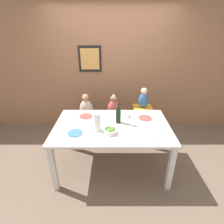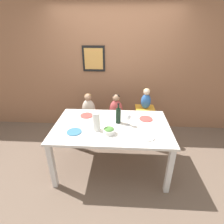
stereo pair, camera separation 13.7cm
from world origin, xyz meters
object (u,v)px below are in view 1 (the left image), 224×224
person_baby_right (143,98)px  dinner_plate_front_left (75,133)px  chair_far_left (87,122)px  person_child_left (86,108)px  chair_far_center (114,122)px  wine_bottle (118,115)px  person_child_center (114,108)px  dinner_plate_back_left (86,116)px  dinner_plate_back_right (145,118)px  wine_glass_near (129,117)px  chair_right_highchair (142,114)px  dinner_plate_front_right (149,136)px  salad_bowl_large (110,131)px  paper_towel_roll (97,122)px

person_baby_right → dinner_plate_front_left: person_baby_right is taller
chair_far_left → person_child_left: (0.00, 0.00, 0.31)m
chair_far_center → wine_bottle: wine_bottle is taller
wine_bottle → person_child_center: bearing=94.7°
chair_far_left → dinner_plate_back_left: (0.07, -0.53, 0.41)m
person_child_left → dinner_plate_back_right: 1.19m
person_child_center → dinner_plate_front_left: (-0.54, -1.03, 0.10)m
person_child_left → dinner_plate_back_right: size_ratio=2.55×
person_child_center → wine_glass_near: bearing=-75.3°
dinner_plate_back_left → person_child_left: bearing=97.4°
chair_right_highchair → chair_far_left: bearing=-180.0°
chair_right_highchair → wine_glass_near: bearing=-113.8°
chair_right_highchair → dinner_plate_front_left: size_ratio=3.39×
person_baby_right → person_child_left: bearing=-180.0°
chair_far_center → person_child_left: person_child_left is taller
chair_far_center → wine_glass_near: size_ratio=2.39×
chair_right_highchair → person_child_left: size_ratio=1.33×
person_child_left → dinner_plate_back_right: (1.03, -0.59, 0.10)m
person_child_center → wine_glass_near: size_ratio=2.83×
chair_right_highchair → dinner_plate_front_right: (-0.10, -1.10, 0.23)m
wine_bottle → dinner_plate_back_left: wine_bottle is taller
dinner_plate_back_left → dinner_plate_front_right: 1.08m
chair_far_center → dinner_plate_front_right: dinner_plate_front_right is taller
dinner_plate_front_left → person_baby_right: bearing=43.0°
salad_bowl_large → chair_far_left: bearing=114.6°
person_child_center → dinner_plate_back_left: size_ratio=2.55×
person_child_center → dinner_plate_front_left: 1.17m
chair_far_left → chair_right_highchair: chair_right_highchair is taller
chair_far_center → dinner_plate_back_right: bearing=-50.0°
paper_towel_roll → wine_bottle: bearing=36.9°
chair_far_left → wine_bottle: (0.59, -0.73, 0.53)m
wine_bottle → paper_towel_roll: 0.38m
person_child_center → dinner_plate_front_left: person_child_center is taller
chair_far_left → dinner_plate_front_right: (0.99, -1.10, 0.41)m
dinner_plate_front_left → wine_glass_near: bearing=17.2°
person_baby_right → wine_bottle: size_ratio=1.21×
person_child_left → paper_towel_roll: bearing=-73.0°
chair_far_left → dinner_plate_back_left: size_ratio=2.15×
person_baby_right → dinner_plate_back_left: bearing=-152.7°
wine_glass_near → dinner_plate_front_right: 0.41m
person_baby_right → person_child_center: bearing=-180.0°
person_child_center → dinner_plate_back_left: (-0.46, -0.53, 0.10)m
chair_far_center → person_child_left: size_ratio=0.84×
paper_towel_roll → salad_bowl_large: size_ratio=1.65×
chair_far_left → wine_bottle: wine_bottle is taller
person_child_left → dinner_plate_back_right: bearing=-29.9°
person_baby_right → dinner_plate_front_left: size_ratio=1.90×
paper_towel_roll → dinner_plate_front_left: (-0.30, -0.08, -0.13)m
wine_glass_near → dinner_plate_front_left: bearing=-162.8°
chair_right_highchair → wine_bottle: size_ratio=2.17×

